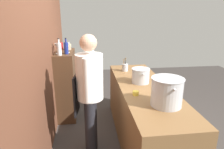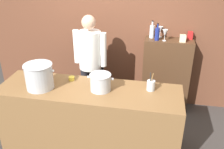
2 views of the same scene
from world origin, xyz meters
name	(u,v)px [view 1 (image 1 of 2)]	position (x,y,z in m)	size (l,w,h in m)	color
ground_plane	(141,140)	(0.00, 0.00, 0.00)	(8.00, 8.00, 0.00)	#383330
brick_back_panel	(37,46)	(0.00, 1.40, 1.50)	(4.40, 0.10, 3.00)	brown
prep_counter	(143,114)	(0.00, 0.00, 0.45)	(2.35, 0.70, 0.90)	brown
bar_cabinet	(67,84)	(0.98, 1.19, 0.62)	(0.76, 0.32, 1.23)	#472D1C
chef	(90,89)	(-0.19, 0.77, 0.96)	(0.53, 0.38, 1.66)	black
stockpot_large	(167,92)	(-0.62, -0.07, 1.06)	(0.42, 0.36, 0.32)	#B7BABF
stockpot_small	(141,76)	(0.15, 0.02, 1.01)	(0.33, 0.27, 0.22)	#B7BABF
utensil_crock	(125,67)	(0.77, 0.13, 0.97)	(0.10, 0.10, 0.24)	#B7BABF
butter_jar	(136,93)	(-0.30, 0.20, 0.93)	(0.08, 0.08, 0.05)	yellow
wine_bottle_cobalt	(66,48)	(0.79, 1.13, 1.33)	(0.07, 0.07, 0.27)	navy
wine_bottle_clear	(59,49)	(0.70, 1.23, 1.34)	(0.07, 0.07, 0.27)	silver
wine_glass_wide	(57,46)	(0.83, 1.29, 1.35)	(0.08, 0.08, 0.17)	silver
wine_glass_short	(68,45)	(0.90, 1.12, 1.35)	(0.08, 0.08, 0.18)	silver
spice_tin_cream	(69,47)	(1.18, 1.13, 1.28)	(0.09, 0.09, 0.10)	beige
spice_tin_red	(61,46)	(1.29, 1.28, 1.29)	(0.08, 0.08, 0.12)	red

